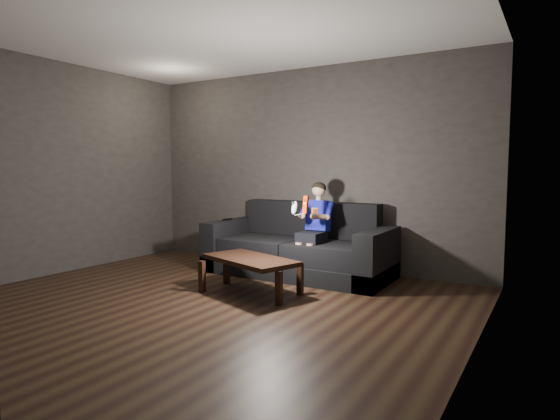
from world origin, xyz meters
The scene contains 11 objects.
floor centered at (0.00, 0.00, 0.00)m, with size 5.00×5.00×0.00m, color black.
back_wall centered at (0.00, 2.50, 1.35)m, with size 5.00×0.04×2.70m, color #363230.
left_wall centered at (-2.50, 0.00, 1.35)m, with size 0.04×5.00×2.70m, color #363230.
right_wall centered at (2.50, 0.00, 1.35)m, with size 0.04×5.00×2.70m, color #363230.
ceiling centered at (0.00, 0.00, 2.70)m, with size 5.00×5.00×0.02m, color silver.
sofa centered at (0.18, 1.95, 0.30)m, with size 2.35×1.01×0.91m.
child centered at (0.45, 1.88, 0.72)m, with size 0.42×0.51×1.03m.
wii_remote_red centered at (0.53, 1.48, 0.93)m, with size 0.05×0.08×0.21m.
nunchuk_white centered at (0.38, 1.49, 0.89)m, with size 0.09×0.11×0.17m.
wii_remote_black centered at (-0.87, 1.86, 0.65)m, with size 0.06×0.15×0.03m.
coffee_table centered at (0.19, 0.87, 0.34)m, with size 1.19×0.85×0.39m.
Camera 1 is at (2.99, -3.20, 1.33)m, focal length 30.00 mm.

